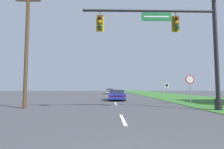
% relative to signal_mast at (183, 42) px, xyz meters
% --- Properties ---
extents(grass_verge_right, '(10.00, 110.00, 0.04)m').
position_rel_signal_mast_xyz_m(grass_verge_right, '(6.29, 21.00, -4.44)').
color(grass_verge_right, '#38752D').
rests_on(grass_verge_right, ground).
extents(road_center_line, '(0.16, 34.80, 0.01)m').
position_rel_signal_mast_xyz_m(road_center_line, '(-4.21, 13.00, -4.45)').
color(road_center_line, silver).
rests_on(road_center_line, ground).
extents(signal_mast, '(8.98, 0.47, 7.37)m').
position_rel_signal_mast_xyz_m(signal_mast, '(0.00, 0.00, 0.00)').
color(signal_mast, '#232326').
rests_on(signal_mast, grass_verge_right).
extents(car_ahead, '(1.84, 4.39, 1.19)m').
position_rel_signal_mast_xyz_m(car_ahead, '(-3.93, 9.34, -3.85)').
color(car_ahead, black).
rests_on(car_ahead, ground).
extents(far_car, '(1.82, 4.30, 1.19)m').
position_rel_signal_mast_xyz_m(far_car, '(-4.58, 31.33, -3.85)').
color(far_car, black).
rests_on(far_car, ground).
extents(stop_sign, '(0.76, 0.07, 2.50)m').
position_rel_signal_mast_xyz_m(stop_sign, '(2.23, 3.91, -2.59)').
color(stop_sign, gray).
rests_on(stop_sign, grass_verge_right).
extents(route_sign_post, '(0.55, 0.06, 2.03)m').
position_rel_signal_mast_xyz_m(route_sign_post, '(2.80, 11.69, -2.93)').
color(route_sign_post, gray).
rests_on(route_sign_post, grass_verge_right).
extents(utility_pole_near, '(1.80, 0.26, 8.77)m').
position_rel_signal_mast_xyz_m(utility_pole_near, '(-10.78, 1.36, 0.08)').
color(utility_pole_near, '#4C3823').
rests_on(utility_pole_near, ground).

